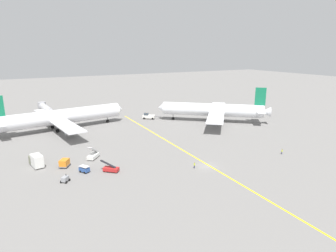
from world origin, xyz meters
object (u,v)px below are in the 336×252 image
Objects in this scene: airliner_being_pushed at (213,110)px; gse_stair_truck_yellow at (93,155)px; gse_belt_loader_portside at (111,169)px; ground_crew_marshaller_foreground at (194,165)px; ground_crew_wing_walker_right at (282,152)px; jet_bridge at (45,108)px; gse_catering_truck_tall at (36,160)px; pushback_tug at (148,116)px; gse_gpu_cart_small at (65,179)px; airliner_at_gate_left at (62,117)px; gse_baggage_cart_trailing at (84,169)px; gse_container_dolly_flat at (64,163)px.

airliner_being_pushed is 8.69× the size of gse_stair_truck_yellow.
ground_crew_marshaller_foreground is at bearing -22.42° from gse_belt_loader_portside.
ground_crew_wing_walker_right is 107.11m from jet_bridge.
jet_bridge reaches higher than gse_catering_truck_tall.
pushback_tug is 60.29m from ground_crew_marshaller_foreground.
gse_gpu_cart_small is 33.08m from ground_crew_marshaller_foreground.
airliner_at_gate_left is at bearing 112.82° from ground_crew_marshaller_foreground.
gse_baggage_cart_trailing is (-62.87, -28.68, -4.45)m from airliner_being_pushed.
gse_baggage_cart_trailing is 1.90× the size of ground_crew_marshaller_foreground.
gse_belt_loader_portside is at bearing -82.30° from gse_stair_truck_yellow.
ground_crew_marshaller_foreground is (22.11, -20.21, -0.17)m from gse_stair_truck_yellow.
gse_baggage_cart_trailing is (-4.60, -8.79, -0.16)m from gse_stair_truck_yellow.
pushback_tug is 1.65× the size of gse_stair_truck_yellow.
gse_stair_truck_yellow is at bearing -85.09° from jet_bridge.
jet_bridge is at bearing 94.91° from gse_stair_truck_yellow.
jet_bridge is at bearing 143.90° from airliner_being_pushed.
airliner_at_gate_left reaches higher than ground_crew_wing_walker_right.
pushback_tug is 0.40× the size of jet_bridge.
ground_crew_wing_walker_right is at bearing -14.90° from gse_baggage_cart_trailing.
gse_gpu_cart_small is 6.55m from gse_baggage_cart_trailing.
gse_belt_loader_portside reaches higher than ground_crew_wing_walker_right.
jet_bridge is at bearing 96.57° from airliner_at_gate_left.
gse_gpu_cart_small is at bearing -176.56° from gse_belt_loader_portside.
gse_stair_truck_yellow is (8.52, 2.58, -0.15)m from gse_container_dolly_flat.
pushback_tug is at bearing 49.69° from gse_baggage_cart_trailing.
gse_catering_truck_tall reaches higher than ground_crew_marshaller_foreground.
jet_bridge is at bearing 86.87° from gse_gpu_cart_small.
pushback_tug is 4.72× the size of ground_crew_marshaller_foreground.
airliner_being_pushed is at bearing 18.85° from gse_stair_truck_yellow.
gse_stair_truck_yellow reaches higher than gse_gpu_cart_small.
gse_baggage_cart_trailing is 58.29m from ground_crew_wing_walker_right.
ground_crew_wing_walker_right is (-6.53, -43.68, -4.48)m from airliner_being_pushed.
airliner_at_gate_left is at bearing 131.16° from ground_crew_wing_walker_right.
gse_catering_truck_tall is at bearing 174.70° from gse_stair_truck_yellow.
airliner_at_gate_left reaches higher than gse_container_dolly_flat.
gse_catering_truck_tall is at bearing -165.87° from airliner_being_pushed.
gse_gpu_cart_small is at bearing -154.66° from airliner_being_pushed.
gse_belt_loader_portside is at bearing -25.51° from gse_baggage_cart_trailing.
gse_catering_truck_tall reaches higher than gse_gpu_cart_small.
gse_catering_truck_tall is 65.87m from jet_bridge.
jet_bridge is (-1.12, 75.34, 3.40)m from gse_baggage_cart_trailing.
gse_stair_truck_yellow is at bearing 137.57° from ground_crew_marshaller_foreground.
gse_catering_truck_tall reaches higher than pushback_tug.
airliner_at_gate_left reaches higher than gse_belt_loader_portside.
airliner_at_gate_left reaches higher than gse_catering_truck_tall.
ground_crew_marshaller_foreground is (-36.15, -40.11, -4.46)m from airliner_being_pushed.
airliner_at_gate_left is 32.99× the size of ground_crew_wing_walker_right.
jet_bridge is (-3.27, 28.36, -0.90)m from airliner_at_gate_left.
gse_belt_loader_portside reaches higher than gse_baggage_cart_trailing.
jet_bridge is (4.32, 79.00, 3.47)m from gse_gpu_cart_small.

